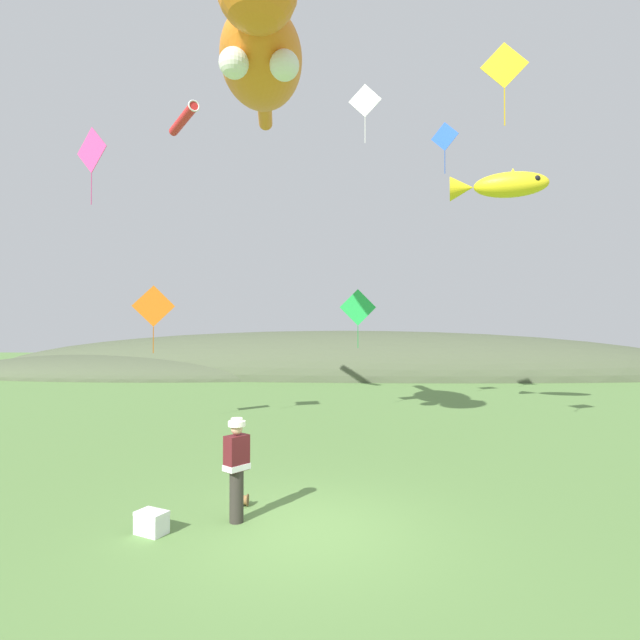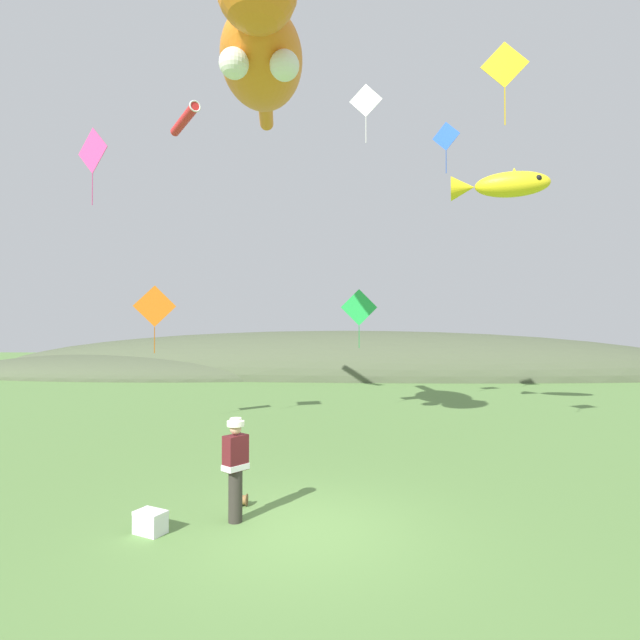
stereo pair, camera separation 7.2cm
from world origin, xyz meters
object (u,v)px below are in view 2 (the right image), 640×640
at_px(kite_diamond_pink, 93,151).
at_px(kite_diamond_gold, 505,66).
at_px(kite_diamond_green, 359,308).
at_px(kite_giant_cat, 261,51).
at_px(kite_tube_streamer, 185,119).
at_px(kite_diamond_white, 366,101).
at_px(picnic_cooler, 150,522).
at_px(kite_diamond_blue, 446,137).
at_px(festival_attendant, 235,466).
at_px(kite_fish_windsock, 501,185).
at_px(kite_diamond_orange, 155,307).
at_px(kite_spool, 244,500).

xyz_separation_m(kite_diamond_pink, kite_diamond_gold, (11.01, -1.48, 1.24)).
bearing_deg(kite_diamond_green, kite_giant_cat, -111.07).
distance_m(kite_tube_streamer, kite_diamond_white, 7.24).
bearing_deg(picnic_cooler, kite_diamond_gold, 31.30).
height_order(kite_diamond_blue, kite_diamond_white, kite_diamond_white).
distance_m(festival_attendant, kite_diamond_gold, 10.92).
height_order(picnic_cooler, kite_diamond_blue, kite_diamond_blue).
height_order(kite_fish_windsock, kite_diamond_gold, kite_diamond_gold).
distance_m(picnic_cooler, kite_giant_cat, 11.85).
height_order(kite_fish_windsock, kite_diamond_orange, kite_fish_windsock).
bearing_deg(kite_spool, kite_diamond_white, 72.62).
bearing_deg(kite_diamond_orange, kite_diamond_white, 3.69).
bearing_deg(kite_fish_windsock, kite_diamond_green, 154.98).
distance_m(picnic_cooler, kite_diamond_white, 14.73).
height_order(kite_diamond_green, kite_diamond_pink, kite_diamond_pink).
distance_m(kite_tube_streamer, kite_diamond_gold, 12.40).
distance_m(festival_attendant, kite_diamond_green, 12.18).
bearing_deg(kite_diamond_pink, kite_diamond_blue, 29.30).
bearing_deg(festival_attendant, kite_diamond_gold, 32.68).
height_order(kite_fish_windsock, kite_tube_streamer, kite_tube_streamer).
relative_size(kite_spool, kite_diamond_pink, 0.10).
relative_size(kite_diamond_green, kite_diamond_gold, 1.18).
height_order(kite_giant_cat, kite_diamond_green, kite_giant_cat).
bearing_deg(picnic_cooler, festival_attendant, 24.59).
xyz_separation_m(kite_diamond_green, kite_diamond_pink, (-7.57, -6.46, 4.19)).
bearing_deg(festival_attendant, kite_giant_cat, 95.88).
relative_size(kite_fish_windsock, kite_diamond_orange, 1.47).
distance_m(festival_attendant, kite_diamond_pink, 10.48).
relative_size(kite_giant_cat, kite_diamond_green, 3.40).
xyz_separation_m(kite_fish_windsock, kite_diamond_blue, (-1.52, 2.00, 2.52)).
bearing_deg(kite_diamond_white, kite_tube_streamer, 165.52).
bearing_deg(kite_diamond_blue, kite_diamond_green, 174.96).
height_order(kite_giant_cat, kite_tube_streamer, kite_giant_cat).
bearing_deg(kite_diamond_gold, kite_diamond_blue, 90.16).
relative_size(kite_tube_streamer, kite_diamond_orange, 1.09).
xyz_separation_m(kite_spool, kite_tube_streamer, (-4.57, 9.60, 11.37)).
height_order(kite_tube_streamer, kite_diamond_orange, kite_tube_streamer).
relative_size(kite_diamond_pink, kite_diamond_blue, 1.09).
relative_size(picnic_cooler, kite_diamond_green, 0.24).
height_order(picnic_cooler, kite_diamond_orange, kite_diamond_orange).
height_order(festival_attendant, kite_giant_cat, kite_giant_cat).
bearing_deg(kite_diamond_pink, kite_diamond_green, 40.48).
bearing_deg(kite_diamond_orange, kite_fish_windsock, 5.50).
relative_size(kite_tube_streamer, kite_diamond_pink, 1.15).
distance_m(festival_attendant, kite_tube_streamer, 15.48).
xyz_separation_m(kite_spool, kite_diamond_white, (2.44, 7.79, 11.03)).
bearing_deg(kite_giant_cat, kite_fish_windsock, 31.22).
xyz_separation_m(kite_fish_windsock, kite_tube_streamer, (-11.71, 1.13, 3.14)).
xyz_separation_m(festival_attendant, kite_diamond_green, (2.18, 11.54, 3.21)).
distance_m(kite_spool, kite_fish_windsock, 13.80).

